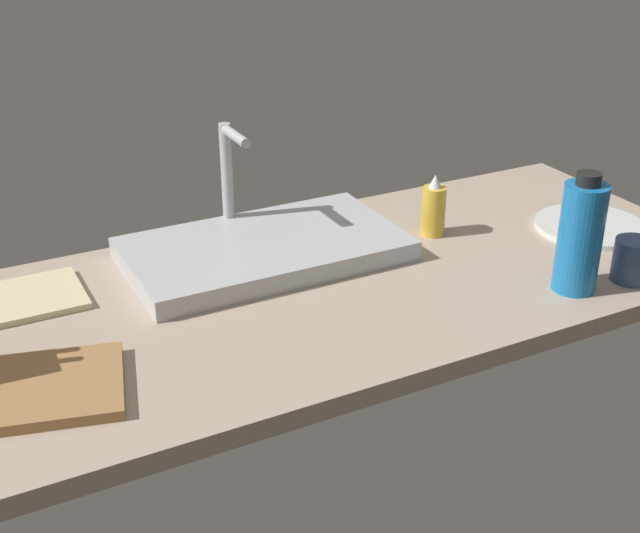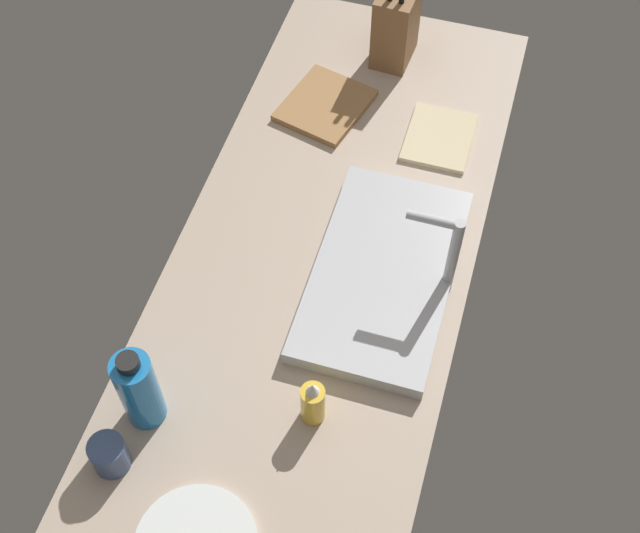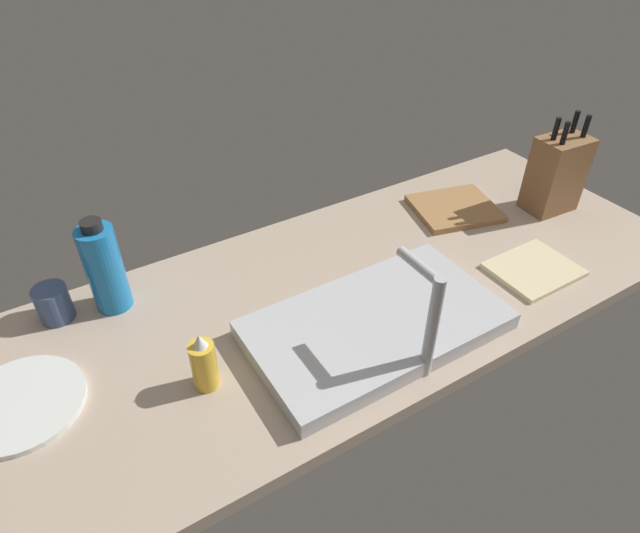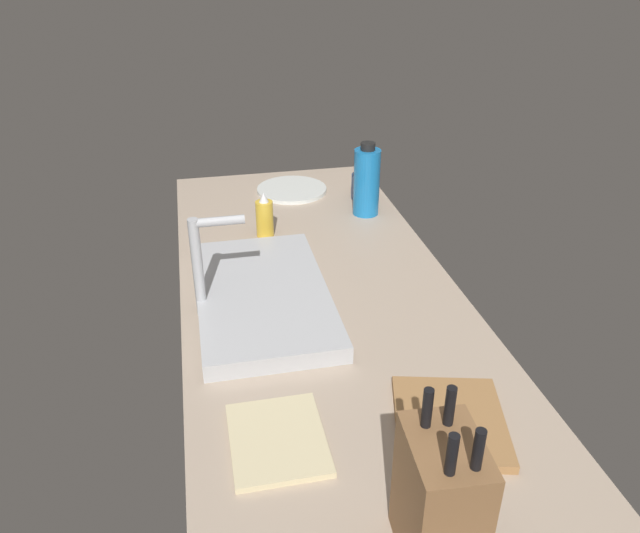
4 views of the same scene
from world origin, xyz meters
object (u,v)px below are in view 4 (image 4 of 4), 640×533
object	(u,v)px
cutting_board	(450,421)
dish_towel	(277,439)
sink_basin	(263,296)
knife_block	(440,501)
faucet	(203,259)
soap_bottle	(265,217)
water_bottle	(367,181)
dinner_plate	(292,190)
coffee_mug	(362,186)

from	to	relation	value
cutting_board	dish_towel	xyz separation A→B (cm)	(2.35, 30.90, -0.30)
sink_basin	cutting_board	xyz separation A→B (cm)	(-47.73, -27.60, -1.11)
knife_block	cutting_board	size ratio (longest dim) A/B	1.22
knife_block	sink_basin	bearing A→B (deg)	15.61
sink_basin	faucet	world-z (taller)	faucet
soap_bottle	dish_towel	xyz separation A→B (cm)	(-81.57, 8.69, -5.15)
soap_bottle	water_bottle	distance (cm)	34.11
cutting_board	dinner_plate	size ratio (longest dim) A/B	0.96
cutting_board	coffee_mug	distance (cm)	105.75
soap_bottle	water_bottle	bearing A→B (deg)	-74.26
sink_basin	knife_block	world-z (taller)	knife_block
dinner_plate	dish_towel	xyz separation A→B (cm)	(-113.26, 21.83, 0.00)
faucet	knife_block	distance (cm)	75.99
faucet	cutting_board	bearing A→B (deg)	-138.88
water_bottle	dinner_plate	bearing A→B (deg)	40.70
faucet	soap_bottle	xyz separation A→B (cm)	(37.44, -18.36, -8.25)
sink_basin	dish_towel	size ratio (longest dim) A/B	2.68
knife_block	coffee_mug	size ratio (longest dim) A/B	3.32
coffee_mug	dinner_plate	bearing A→B (deg)	63.73
faucet	knife_block	bearing A→B (deg)	-158.18
dinner_plate	dish_towel	size ratio (longest dim) A/B	1.16
sink_basin	water_bottle	bearing A→B (deg)	-39.89
dish_towel	cutting_board	bearing A→B (deg)	-94.34
dish_towel	coffee_mug	world-z (taller)	coffee_mug
dinner_plate	coffee_mug	size ratio (longest dim) A/B	2.84
sink_basin	soap_bottle	size ratio (longest dim) A/B	4.05
dish_towel	dinner_plate	bearing A→B (deg)	-10.91
cutting_board	coffee_mug	xyz separation A→B (cm)	(104.96, -12.48, 3.21)
cutting_board	coffee_mug	size ratio (longest dim) A/B	2.73
knife_block	faucet	bearing A→B (deg)	25.43
sink_basin	faucet	size ratio (longest dim) A/B	2.24
knife_block	coffee_mug	bearing A→B (deg)	-7.28
water_bottle	coffee_mug	world-z (taller)	water_bottle
dinner_plate	dish_towel	distance (cm)	115.34
soap_bottle	dinner_plate	xyz separation A→B (cm)	(31.69, -13.14, -5.15)
sink_basin	coffee_mug	xyz separation A→B (cm)	(57.24, -40.08, 2.10)
sink_basin	knife_block	xyz separation A→B (cm)	(-71.73, -15.25, 8.86)
soap_bottle	dinner_plate	distance (cm)	34.68
cutting_board	coffee_mug	bearing A→B (deg)	-6.78
cutting_board	dinner_plate	distance (cm)	115.96
knife_block	dinner_plate	world-z (taller)	knife_block
water_bottle	coffee_mug	size ratio (longest dim) A/B	2.75
sink_basin	water_bottle	size ratio (longest dim) A/B	2.39
cutting_board	soap_bottle	bearing A→B (deg)	14.82
water_bottle	dinner_plate	size ratio (longest dim) A/B	0.97
knife_block	dish_towel	xyz separation A→B (cm)	(26.35, 18.55, -10.27)
dinner_plate	dish_towel	bearing A→B (deg)	169.09
soap_bottle	coffee_mug	distance (cm)	40.61
cutting_board	dish_towel	distance (cm)	30.99
sink_basin	water_bottle	world-z (taller)	water_bottle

